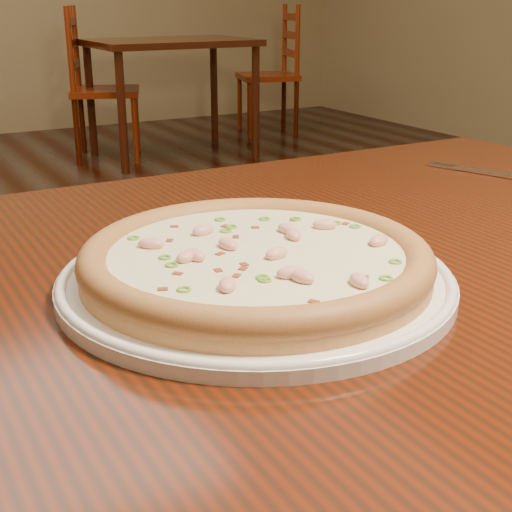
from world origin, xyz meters
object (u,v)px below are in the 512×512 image
pizza (256,259)px  chair_d (274,75)px  chair_c (96,90)px  plate (256,278)px  hero_table (328,334)px  bg_table_right (171,55)px

pizza → chair_d: (2.58, 4.24, -0.34)m
chair_c → chair_d: bearing=8.9°
plate → pizza: size_ratio=1.12×
hero_table → chair_d: bearing=59.6°
bg_table_right → chair_d: size_ratio=1.05×
pizza → bg_table_right: pizza is taller
hero_table → pizza: size_ratio=3.74×
chair_c → pizza: bearing=-105.5°
bg_table_right → hero_table: bearing=-110.8°
pizza → chair_d: 4.97m
hero_table → chair_d: 4.86m
plate → chair_d: chair_d is taller
hero_table → pizza: (-0.12, -0.05, 0.13)m
chair_d → hero_table: bearing=-120.4°
plate → chair_d: 4.97m
plate → pizza: bearing=-67.3°
pizza → chair_c: size_ratio=0.34×
bg_table_right → chair_d: bearing=22.7°
plate → chair_c: bearing=74.5°
chair_d → bg_table_right: bearing=-157.3°
hero_table → chair_c: bearing=76.0°
chair_c → plate: bearing=-105.5°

